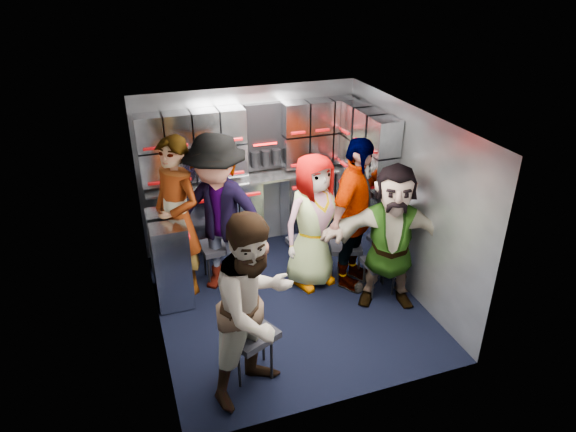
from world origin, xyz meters
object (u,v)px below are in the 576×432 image
object	(u,v)px
jump_seat_mid_right	(345,248)
attendant_standing	(177,218)
attendant_arc_a	(255,308)
jump_seat_near_right	(380,265)
attendant_arc_b	(218,215)
jump_seat_near_left	(251,337)
jump_seat_mid_left	(218,248)
attendant_arc_c	(313,222)
attendant_arc_d	(355,215)
attendant_arc_e	(391,237)
jump_seat_center	(307,244)

from	to	relation	value
jump_seat_mid_right	attendant_standing	world-z (taller)	attendant_standing
attendant_standing	attendant_arc_a	world-z (taller)	attendant_standing
jump_seat_near_right	attendant_arc_b	distance (m)	1.90
jump_seat_near_left	attendant_arc_a	size ratio (longest dim) A/B	0.31
jump_seat_mid_left	attendant_arc_b	distance (m)	0.55
attendant_standing	jump_seat_mid_left	bearing A→B (deg)	68.44
attendant_arc_b	attendant_arc_c	xyz separation A→B (m)	(1.03, -0.25, -0.13)
attendant_arc_d	attendant_arc_e	world-z (taller)	attendant_arc_d
attendant_arc_c	attendant_arc_d	world-z (taller)	attendant_arc_d
jump_seat_near_left	attendant_arc_e	distance (m)	1.86
jump_seat_center	jump_seat_near_right	distance (m)	0.90
jump_seat_near_right	attendant_arc_d	distance (m)	0.64
jump_seat_mid_left	attendant_arc_e	size ratio (longest dim) A/B	0.29
jump_seat_mid_left	attendant_standing	world-z (taller)	attendant_standing
attendant_arc_d	jump_seat_near_right	bearing A→B (deg)	-90.45
attendant_arc_d	jump_seat_center	bearing A→B (deg)	100.14
attendant_arc_b	attendant_arc_c	size ratio (longest dim) A/B	1.16
jump_seat_center	attendant_standing	world-z (taller)	attendant_standing
jump_seat_center	attendant_arc_e	bearing A→B (deg)	-51.78
jump_seat_near_right	jump_seat_near_left	bearing A→B (deg)	-155.74
jump_seat_mid_right	attendant_arc_d	bearing A→B (deg)	-90.00
attendant_arc_c	attendant_arc_e	bearing A→B (deg)	-59.69
jump_seat_near_right	attendant_arc_a	bearing A→B (deg)	-150.96
jump_seat_center	attendant_arc_a	distance (m)	1.98
jump_seat_near_left	jump_seat_near_right	distance (m)	1.89
attendant_arc_b	attendant_arc_c	bearing A→B (deg)	23.80
jump_seat_near_left	attendant_arc_b	bearing A→B (deg)	87.83
attendant_standing	attendant_arc_c	size ratio (longest dim) A/B	1.15
jump_seat_near_right	attendant_standing	distance (m)	2.32
attendant_arc_c	attendant_arc_d	size ratio (longest dim) A/B	0.89
jump_seat_near_right	attendant_arc_e	size ratio (longest dim) A/B	0.25
jump_seat_mid_right	attendant_arc_a	xyz separation A→B (m)	(-1.50, -1.41, 0.49)
attendant_arc_c	jump_seat_near_left	bearing A→B (deg)	-146.38
jump_seat_mid_left	attendant_arc_b	bearing A→B (deg)	-90.00
jump_seat_mid_left	attendant_arc_b	xyz separation A→B (m)	(0.00, -0.18, 0.52)
attendant_arc_a	attendant_arc_e	size ratio (longest dim) A/B	1.06
attendant_arc_d	jump_seat_near_left	bearing A→B (deg)	175.57
jump_seat_near_right	jump_seat_mid_left	bearing A→B (deg)	152.02
jump_seat_mid_right	attendant_arc_e	xyz separation A→B (m)	(0.22, -0.63, 0.44)
jump_seat_mid_right	jump_seat_mid_left	bearing A→B (deg)	163.30
attendant_standing	attendant_arc_e	world-z (taller)	attendant_standing
jump_seat_center	attendant_arc_b	world-z (taller)	attendant_arc_b
jump_seat_mid_left	attendant_arc_b	world-z (taller)	attendant_arc_b
attendant_arc_e	jump_seat_mid_right	bearing A→B (deg)	131.72
jump_seat_near_right	attendant_standing	xyz separation A→B (m)	(-2.10, 0.81, 0.56)
jump_seat_near_left	jump_seat_mid_right	size ratio (longest dim) A/B	1.21
jump_seat_near_left	jump_seat_center	size ratio (longest dim) A/B	1.15
attendant_arc_e	attendant_arc_a	bearing A→B (deg)	-133.07
jump_seat_mid_left	attendant_arc_c	size ratio (longest dim) A/B	0.29
attendant_arc_a	attendant_arc_d	bearing A→B (deg)	10.39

